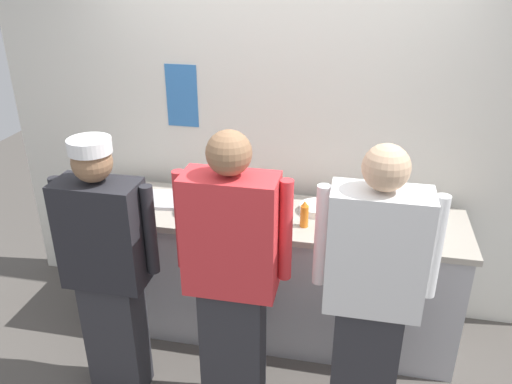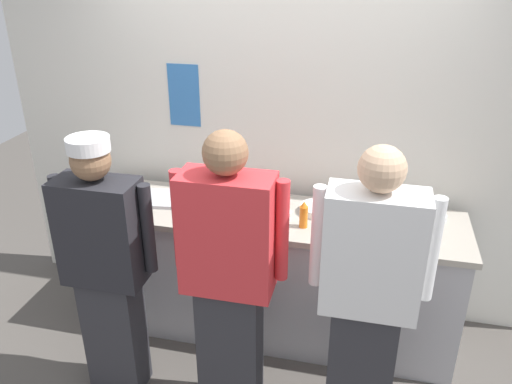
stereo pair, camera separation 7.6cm
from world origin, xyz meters
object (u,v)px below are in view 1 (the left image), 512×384
at_px(chef_far_right, 372,293).
at_px(mixing_bowl_steel, 384,220).
at_px(squeeze_bottle_primary, 304,214).
at_px(ramekin_green_sauce, 357,206).
at_px(plate_stack_rear, 197,206).
at_px(squeeze_bottle_secondary, 238,192).
at_px(ramekin_orange_sauce, 286,214).
at_px(sheet_tray, 147,199).
at_px(plate_stack_front, 317,208).
at_px(ramekin_yellow_sauce, 258,204).
at_px(ramekin_red_sauce, 438,215).
at_px(deli_cup, 427,227).
at_px(chef_near_left, 107,267).
at_px(chef_center, 232,275).

relative_size(chef_far_right, mixing_bowl_steel, 5.01).
bearing_deg(squeeze_bottle_primary, chef_far_right, -54.10).
bearing_deg(mixing_bowl_steel, ramekin_green_sauce, 127.49).
bearing_deg(plate_stack_rear, mixing_bowl_steel, 2.37).
relative_size(mixing_bowl_steel, squeeze_bottle_secondary, 1.63).
bearing_deg(ramekin_orange_sauce, ramekin_green_sauce, 26.35).
distance_m(sheet_tray, ramekin_green_sauce, 1.42).
distance_m(plate_stack_rear, sheet_tray, 0.41).
bearing_deg(sheet_tray, ramekin_orange_sauce, -3.35).
xyz_separation_m(plate_stack_front, ramekin_orange_sauce, (-0.19, -0.13, 0.00)).
bearing_deg(sheet_tray, ramekin_yellow_sauce, 3.89).
distance_m(plate_stack_front, squeeze_bottle_primary, 0.23).
relative_size(squeeze_bottle_secondary, ramekin_green_sauce, 2.12).
height_order(plate_stack_front, squeeze_bottle_primary, squeeze_bottle_primary).
bearing_deg(ramekin_orange_sauce, ramekin_yellow_sauce, 151.82).
distance_m(plate_stack_front, ramekin_red_sauce, 0.77).
xyz_separation_m(squeeze_bottle_primary, ramekin_orange_sauce, (-0.13, 0.08, -0.06)).
bearing_deg(deli_cup, squeeze_bottle_secondary, 173.59).
bearing_deg(ramekin_green_sauce, sheet_tray, -173.47).
height_order(chef_near_left, plate_stack_front, chef_near_left).
height_order(plate_stack_rear, squeeze_bottle_secondary, squeeze_bottle_secondary).
xyz_separation_m(chef_center, squeeze_bottle_primary, (0.31, 0.59, 0.10)).
bearing_deg(plate_stack_rear, deli_cup, 0.92).
relative_size(chef_far_right, sheet_tray, 3.78).
bearing_deg(chef_center, ramekin_green_sauce, 54.79).
bearing_deg(squeeze_bottle_secondary, sheet_tray, -174.99).
height_order(chef_near_left, mixing_bowl_steel, chef_near_left).
bearing_deg(ramekin_red_sauce, plate_stack_rear, -170.69).
relative_size(chef_far_right, squeeze_bottle_primary, 9.74).
height_order(plate_stack_rear, squeeze_bottle_primary, squeeze_bottle_primary).
bearing_deg(ramekin_yellow_sauce, sheet_tray, -176.11).
xyz_separation_m(mixing_bowl_steel, ramekin_red_sauce, (0.35, 0.20, -0.03)).
distance_m(plate_stack_rear, mixing_bowl_steel, 1.19).
relative_size(plate_stack_rear, mixing_bowl_steel, 0.61).
bearing_deg(squeeze_bottle_secondary, squeeze_bottle_primary, -22.78).
bearing_deg(ramekin_orange_sauce, ramekin_red_sauce, 12.14).
xyz_separation_m(sheet_tray, squeeze_bottle_secondary, (0.63, 0.06, 0.09)).
bearing_deg(ramekin_yellow_sauce, squeeze_bottle_primary, -30.30).
xyz_separation_m(ramekin_yellow_sauce, ramekin_red_sauce, (1.16, 0.10, -0.01)).
bearing_deg(plate_stack_rear, ramekin_orange_sauce, 4.57).
distance_m(chef_near_left, plate_stack_rear, 0.72).
distance_m(chef_center, chef_far_right, 0.74).
height_order(chef_far_right, ramekin_orange_sauce, chef_far_right).
bearing_deg(ramekin_yellow_sauce, squeeze_bottle_secondary, 178.67).
height_order(mixing_bowl_steel, ramekin_green_sauce, mixing_bowl_steel).
bearing_deg(ramekin_red_sauce, sheet_tray, -175.59).
distance_m(chef_center, squeeze_bottle_secondary, 0.81).
bearing_deg(chef_near_left, plate_stack_front, 36.50).
distance_m(squeeze_bottle_primary, ramekin_orange_sauce, 0.16).
relative_size(chef_center, squeeze_bottle_primary, 9.85).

